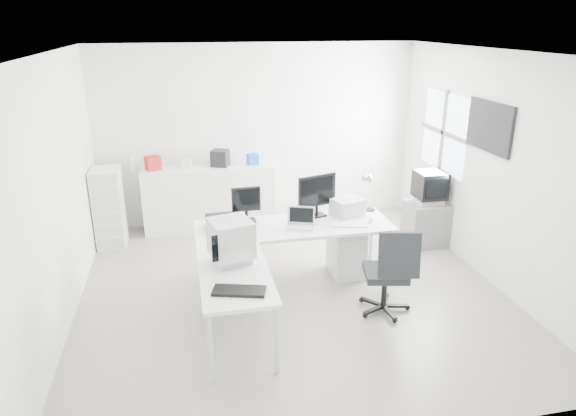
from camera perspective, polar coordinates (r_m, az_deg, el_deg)
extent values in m
cube|color=beige|center=(6.36, 0.37, -9.09)|extent=(5.00, 5.00, 0.01)
cube|color=white|center=(5.56, 0.44, 16.96)|extent=(5.00, 5.00, 0.01)
cube|color=white|center=(8.19, -3.33, 8.09)|extent=(5.00, 0.02, 2.80)
cube|color=white|center=(5.84, -24.33, 1.28)|extent=(0.02, 5.00, 2.80)
cube|color=white|center=(6.77, 21.60, 4.11)|extent=(0.02, 5.00, 2.80)
cube|color=silver|center=(6.67, 6.47, -4.88)|extent=(0.40, 0.50, 0.60)
cube|color=black|center=(6.23, -7.18, -1.57)|extent=(0.42, 0.34, 0.14)
cube|color=silver|center=(6.30, 6.76, -1.89)|extent=(0.46, 0.23, 0.02)
sphere|color=silver|center=(6.44, 9.16, -1.32)|extent=(0.06, 0.06, 0.06)
cube|color=silver|center=(6.63, 6.61, 0.14)|extent=(0.46, 0.43, 0.21)
cube|color=black|center=(4.81, -5.44, -9.15)|extent=(0.52, 0.32, 0.03)
cube|color=slate|center=(7.75, 15.11, -1.66)|extent=(0.59, 0.48, 0.64)
cube|color=silver|center=(8.10, -8.76, 1.15)|extent=(2.00, 0.50, 1.00)
cube|color=red|center=(7.94, -14.78, 4.85)|extent=(0.26, 0.25, 0.20)
cube|color=silver|center=(7.93, -11.14, 4.87)|extent=(0.16, 0.14, 0.13)
cube|color=black|center=(7.94, -7.55, 5.52)|extent=(0.32, 0.31, 0.25)
cube|color=blue|center=(8.00, -3.95, 5.44)|extent=(0.19, 0.17, 0.16)
cylinder|color=silver|center=(8.00, -16.92, 4.81)|extent=(0.07, 0.07, 0.22)
cube|color=silver|center=(7.80, -19.27, 0.03)|extent=(0.40, 0.48, 1.15)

